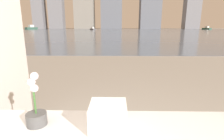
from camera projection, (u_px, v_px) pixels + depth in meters
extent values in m
cylinder|color=#4C4C4C|center=(37.00, 119.00, 1.13)|extent=(0.13, 0.13, 0.08)
cylinder|color=#38662D|center=(34.00, 95.00, 1.09)|extent=(0.01, 0.01, 0.25)
sphere|color=silver|center=(34.00, 76.00, 1.06)|extent=(0.05, 0.05, 0.05)
sphere|color=silver|center=(31.00, 82.00, 1.08)|extent=(0.05, 0.05, 0.05)
sphere|color=silver|center=(34.00, 88.00, 1.09)|extent=(0.05, 0.05, 0.05)
cube|color=white|center=(108.00, 124.00, 1.11)|extent=(0.23, 0.22, 0.04)
cube|color=white|center=(108.00, 119.00, 1.10)|extent=(0.23, 0.22, 0.04)
cube|color=white|center=(108.00, 113.00, 1.09)|extent=(0.23, 0.22, 0.04)
cube|color=white|center=(108.00, 107.00, 1.08)|extent=(0.23, 0.22, 0.04)
cube|color=slate|center=(115.00, 30.00, 60.59)|extent=(180.00, 110.00, 0.01)
cube|color=#4C4C51|center=(93.00, 29.00, 67.13)|extent=(2.45, 3.02, 0.51)
cube|color=silver|center=(93.00, 28.00, 67.00)|extent=(1.22, 1.33, 0.59)
cube|color=#335647|center=(31.00, 28.00, 83.52)|extent=(4.45, 6.01, 1.01)
cube|color=silver|center=(31.00, 26.00, 83.26)|extent=(2.28, 2.58, 1.15)
cube|color=#335647|center=(207.00, 29.00, 77.52)|extent=(2.72, 4.34, 0.72)
cube|color=silver|center=(207.00, 27.00, 77.33)|extent=(1.49, 1.80, 0.82)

